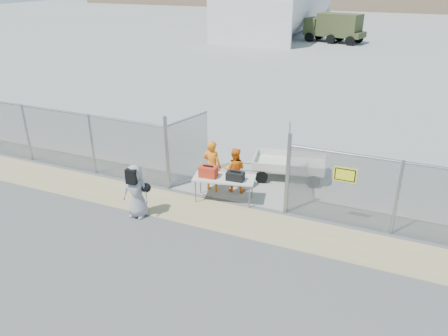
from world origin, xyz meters
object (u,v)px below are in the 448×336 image
at_px(security_worker_left, 212,166).
at_px(visitor, 136,191).
at_px(folding_table, 224,189).
at_px(security_worker_right, 235,170).
at_px(utility_trailer, 289,167).

distance_m(security_worker_left, visitor, 2.71).
bearing_deg(folding_table, visitor, -148.50).
xyz_separation_m(folding_table, security_worker_right, (0.04, 0.76, 0.35)).
relative_size(security_worker_left, utility_trailer, 0.55).
bearing_deg(security_worker_right, utility_trailer, -139.58).
relative_size(visitor, utility_trailer, 0.51).
xyz_separation_m(security_worker_left, visitor, (-1.33, -2.36, -0.06)).
bearing_deg(security_worker_right, security_worker_left, 9.97).
xyz_separation_m(security_worker_right, utility_trailer, (1.35, 1.73, -0.36)).
bearing_deg(utility_trailer, visitor, -138.56).
xyz_separation_m(folding_table, utility_trailer, (1.39, 2.50, -0.02)).
distance_m(security_worker_right, utility_trailer, 2.23).
height_order(security_worker_left, visitor, security_worker_left).
distance_m(security_worker_left, security_worker_right, 0.74).
bearing_deg(visitor, utility_trailer, 49.03).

